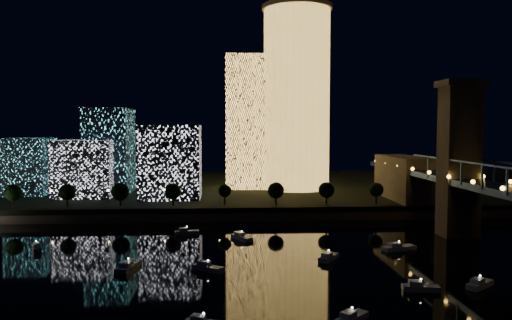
# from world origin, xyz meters

# --- Properties ---
(ground) EXTENTS (520.00, 520.00, 0.00)m
(ground) POSITION_xyz_m (0.00, 0.00, 0.00)
(ground) COLOR black
(ground) RESTS_ON ground
(far_bank) EXTENTS (420.00, 160.00, 5.00)m
(far_bank) POSITION_xyz_m (0.00, 160.00, 2.50)
(far_bank) COLOR black
(far_bank) RESTS_ON ground
(seawall) EXTENTS (420.00, 6.00, 3.00)m
(seawall) POSITION_xyz_m (0.00, 82.00, 1.50)
(seawall) COLOR #6B5E4C
(seawall) RESTS_ON ground
(tower_cylindrical) EXTENTS (34.00, 34.00, 88.92)m
(tower_cylindrical) POSITION_xyz_m (25.27, 138.56, 49.59)
(tower_cylindrical) COLOR #FBB950
(tower_cylindrical) RESTS_ON far_bank
(tower_rectangular) EXTENTS (20.60, 20.60, 65.54)m
(tower_rectangular) POSITION_xyz_m (0.80, 144.83, 37.77)
(tower_rectangular) COLOR #FBB950
(tower_rectangular) RESTS_ON far_bank
(midrise_blocks) EXTENTS (86.74, 41.95, 38.84)m
(midrise_blocks) POSITION_xyz_m (-61.63, 119.99, 20.62)
(midrise_blocks) COLOR white
(midrise_blocks) RESTS_ON far_bank
(motorboats) EXTENTS (115.86, 81.92, 2.78)m
(motorboats) POSITION_xyz_m (-3.53, 16.38, 0.81)
(motorboats) COLOR silver
(motorboats) RESTS_ON ground
(esplanade_trees) EXTENTS (166.23, 6.84, 8.92)m
(esplanade_trees) POSITION_xyz_m (-36.54, 88.00, 10.47)
(esplanade_trees) COLOR black
(esplanade_trees) RESTS_ON far_bank
(street_lamps) EXTENTS (132.70, 0.70, 5.65)m
(street_lamps) POSITION_xyz_m (-34.00, 94.00, 9.02)
(street_lamps) COLOR black
(street_lamps) RESTS_ON far_bank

